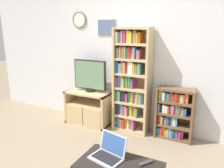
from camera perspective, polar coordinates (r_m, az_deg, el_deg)
name	(u,v)px	position (r m, az deg, el deg)	size (l,w,h in m)	color
wall_back	(139,54)	(3.71, 7.11, 7.82)	(6.56, 0.09, 2.60)	silver
tv_stand	(89,107)	(4.07, -6.16, -6.03)	(0.81, 0.44, 0.61)	tan
television	(90,76)	(3.91, -5.76, 2.13)	(0.63, 0.18, 0.57)	black
bookshelf_tall	(131,81)	(3.64, 4.92, 0.79)	(0.60, 0.30, 1.74)	tan
bookshelf_short	(173,113)	(3.62, 15.73, -7.37)	(0.58, 0.25, 0.83)	brown
laptop	(109,152)	(2.41, -0.79, -17.37)	(0.38, 0.33, 0.24)	#B7BABC
remote_far_from_laptop	(146,163)	(2.36, 8.80, -19.70)	(0.13, 0.16, 0.02)	#38383A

